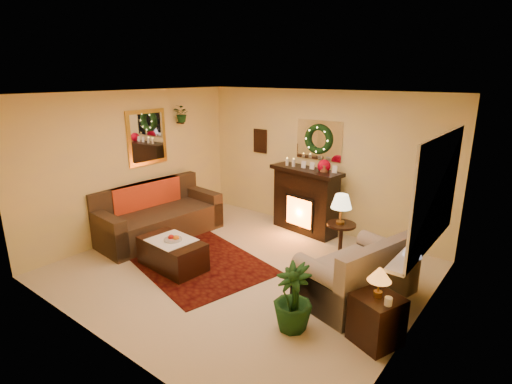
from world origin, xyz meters
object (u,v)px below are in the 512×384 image
Objects in this scene: fireplace at (305,203)px; loveseat at (357,268)px; sofa at (159,214)px; side_table_round at (341,239)px; coffee_table at (172,254)px; end_table_square at (376,321)px.

fireplace reaches higher than loveseat.
sofa is 3.75× the size of side_table_round.
loveseat reaches higher than coffee_table.
sofa is 2.69m from fireplace.
side_table_round is at bearing 27.07° from sofa.
side_table_round is (3.01, 1.19, -0.11)m from sofa.
fireplace reaches higher than end_table_square.
side_table_round is 2.11m from end_table_square.
fireplace is 2.10× the size of side_table_round.
sofa is at bearing -160.67° from loveseat.
sofa is 1.33m from coffee_table.
fireplace is 2.21× the size of end_table_square.
end_table_square is at bearing -36.88° from fireplace.
end_table_square reaches higher than coffee_table.
sofa reaches higher than side_table_round.
sofa is 3.71m from loveseat.
end_table_square is 3.16m from coffee_table.
loveseat is at bearing 9.46° from sofa.
sofa reaches higher than end_table_square.
side_table_round is at bearing 49.06° from coffee_table.
coffee_table is at bearing -176.75° from end_table_square.
fireplace is at bearing 134.75° from end_table_square.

